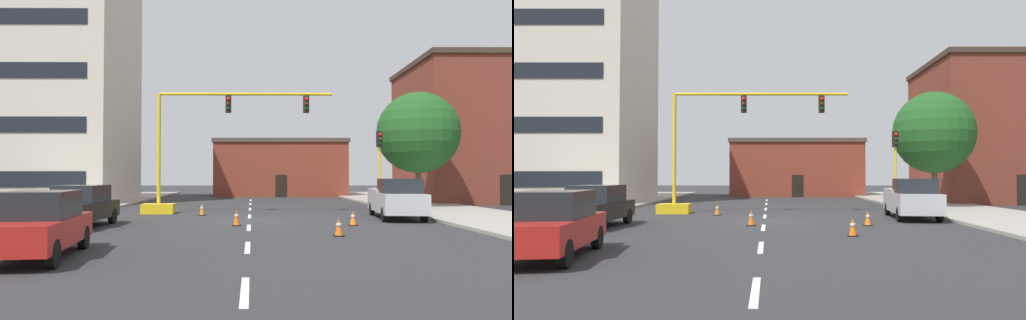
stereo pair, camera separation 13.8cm
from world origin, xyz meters
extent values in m
plane|color=#2D2D30|center=(0.00, 0.00, 0.00)|extent=(160.00, 160.00, 0.00)
cube|color=#9E998E|center=(-11.62, 8.00, 0.07)|extent=(6.00, 56.00, 0.14)
cube|color=#9E998E|center=(11.62, 8.00, 0.07)|extent=(6.00, 56.00, 0.14)
cube|color=silver|center=(0.00, -14.00, 0.00)|extent=(0.16, 2.40, 0.01)
cube|color=silver|center=(0.00, -8.50, 0.00)|extent=(0.16, 2.40, 0.01)
cube|color=silver|center=(0.00, -3.00, 0.00)|extent=(0.16, 2.40, 0.01)
cube|color=silver|center=(0.00, 2.50, 0.00)|extent=(0.16, 2.40, 0.01)
cube|color=silver|center=(0.00, 8.00, 0.00)|extent=(0.16, 2.40, 0.01)
cube|color=silver|center=(0.00, 13.50, 0.00)|extent=(0.16, 2.40, 0.01)
cube|color=silver|center=(0.00, 19.00, 0.00)|extent=(0.16, 2.40, 0.01)
cube|color=beige|center=(-16.49, 16.13, 9.38)|extent=(12.80, 11.53, 18.77)
cube|color=black|center=(-16.49, 10.34, 1.88)|extent=(10.49, 0.06, 1.10)
cube|color=black|center=(-16.49, 10.34, 5.63)|extent=(10.49, 0.06, 1.10)
cube|color=black|center=(-16.49, 10.34, 9.38)|extent=(10.49, 0.06, 1.10)
cube|color=black|center=(-16.49, 10.34, 13.14)|extent=(10.49, 0.06, 1.10)
cube|color=brown|center=(2.98, 28.58, 2.72)|extent=(13.40, 7.34, 5.45)
cube|color=#4C4238|center=(2.98, 28.58, 5.65)|extent=(13.70, 7.64, 0.40)
cube|color=black|center=(2.98, 24.88, 1.10)|extent=(1.10, 0.06, 2.20)
cube|color=brown|center=(18.32, 16.85, 5.45)|extent=(10.29, 10.73, 10.91)
cube|color=#3D2D23|center=(18.32, 16.85, 11.11)|extent=(10.59, 11.03, 0.40)
cube|color=black|center=(18.32, 11.46, 1.10)|extent=(1.10, 0.06, 2.20)
cube|color=yellow|center=(-5.13, 4.41, 0.28)|extent=(1.80, 1.20, 0.55)
cylinder|color=yellow|center=(-5.13, 4.41, 3.65)|extent=(0.20, 0.20, 6.20)
cylinder|color=yellow|center=(-0.23, 4.41, 6.75)|extent=(9.79, 0.16, 0.16)
cube|color=black|center=(-1.21, 4.41, 6.18)|extent=(0.32, 0.36, 0.95)
sphere|color=red|center=(-1.21, 4.22, 6.45)|extent=(0.20, 0.20, 0.20)
sphere|color=#38280A|center=(-1.21, 4.22, 6.17)|extent=(0.20, 0.20, 0.20)
sphere|color=black|center=(-1.21, 4.22, 5.89)|extent=(0.20, 0.20, 0.20)
cube|color=black|center=(3.19, 4.41, 6.18)|extent=(0.32, 0.36, 0.95)
sphere|color=red|center=(3.19, 4.22, 6.45)|extent=(0.20, 0.20, 0.20)
sphere|color=#38280A|center=(3.19, 4.22, 6.17)|extent=(0.20, 0.20, 0.20)
sphere|color=black|center=(3.19, 4.22, 5.89)|extent=(0.20, 0.20, 0.20)
cylinder|color=yellow|center=(7.83, 6.26, 2.40)|extent=(0.14, 0.14, 4.80)
cube|color=black|center=(7.83, 6.26, 4.33)|extent=(0.32, 0.36, 0.95)
sphere|color=red|center=(7.83, 6.07, 4.60)|extent=(0.20, 0.20, 0.20)
sphere|color=#38280A|center=(7.83, 6.07, 4.32)|extent=(0.20, 0.20, 0.20)
sphere|color=black|center=(7.83, 6.07, 4.04)|extent=(0.20, 0.20, 0.20)
cylinder|color=brown|center=(10.99, 8.68, 1.47)|extent=(0.36, 0.36, 2.95)
sphere|color=#1E511E|center=(10.99, 8.68, 4.94)|extent=(5.32, 5.32, 5.32)
cube|color=#BCBCC1|center=(7.31, 1.22, 0.81)|extent=(2.48, 5.56, 0.95)
cube|color=#1E2328|center=(7.23, 0.32, 1.64)|extent=(1.99, 1.96, 0.70)
cube|color=#BCBCC1|center=(7.42, 2.40, 1.37)|extent=(2.24, 2.98, 0.16)
cylinder|color=black|center=(8.04, -0.69, 0.34)|extent=(0.28, 0.70, 0.68)
cylinder|color=black|center=(6.25, -0.53, 0.34)|extent=(0.28, 0.70, 0.68)
cylinder|color=black|center=(8.37, 2.97, 0.34)|extent=(0.28, 0.70, 0.68)
cylinder|color=black|center=(6.58, 3.13, 0.34)|extent=(0.28, 0.70, 0.68)
cube|color=black|center=(-6.96, -2.80, 0.69)|extent=(2.03, 4.57, 0.70)
cube|color=#1E2328|center=(-6.96, -2.70, 1.39)|extent=(1.79, 2.37, 0.70)
cylinder|color=black|center=(-7.72, -1.23, 0.34)|extent=(0.25, 0.69, 0.68)
cylinder|color=black|center=(-6.07, -1.30, 0.34)|extent=(0.25, 0.69, 0.68)
cylinder|color=black|center=(-7.85, -4.29, 0.34)|extent=(0.25, 0.69, 0.68)
cylinder|color=black|center=(-6.20, -4.36, 0.34)|extent=(0.25, 0.69, 0.68)
cube|color=#B21E19|center=(-5.45, -10.37, 0.69)|extent=(2.33, 4.67, 0.70)
cube|color=#1E2328|center=(-5.46, -10.27, 1.39)|extent=(1.94, 2.47, 0.70)
cylinder|color=black|center=(-6.44, -8.94, 0.34)|extent=(0.29, 0.70, 0.68)
cylinder|color=black|center=(-4.80, -8.76, 0.34)|extent=(0.29, 0.70, 0.68)
cylinder|color=black|center=(-4.46, -11.80, 0.34)|extent=(0.29, 0.70, 0.68)
cube|color=black|center=(-0.53, -2.28, 0.02)|extent=(0.36, 0.36, 0.04)
cone|color=orange|center=(-0.53, -2.28, 0.37)|extent=(0.28, 0.28, 0.65)
cylinder|color=white|center=(-0.53, -2.28, 0.44)|extent=(0.19, 0.19, 0.08)
cube|color=black|center=(4.45, -2.24, 0.02)|extent=(0.36, 0.36, 0.04)
cone|color=orange|center=(4.45, -2.24, 0.34)|extent=(0.28, 0.28, 0.60)
cylinder|color=white|center=(4.45, -2.24, 0.41)|extent=(0.19, 0.19, 0.08)
cube|color=black|center=(3.19, -5.86, 0.02)|extent=(0.36, 0.36, 0.04)
cone|color=orange|center=(3.19, -5.86, 0.35)|extent=(0.28, 0.28, 0.62)
cylinder|color=white|center=(3.19, -5.86, 0.42)|extent=(0.19, 0.19, 0.08)
cube|color=black|center=(-2.56, 3.17, 0.02)|extent=(0.36, 0.36, 0.04)
cone|color=orange|center=(-2.56, 3.17, 0.34)|extent=(0.28, 0.28, 0.60)
cylinder|color=white|center=(-2.56, 3.17, 0.41)|extent=(0.19, 0.19, 0.08)
camera|label=1|loc=(0.14, -23.13, 2.15)|focal=34.30mm
camera|label=2|loc=(0.27, -23.13, 2.15)|focal=34.30mm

